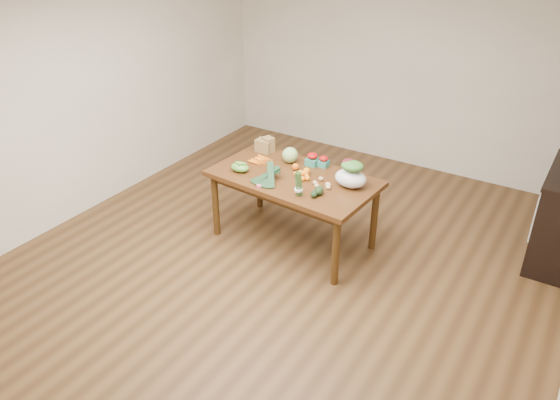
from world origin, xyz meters
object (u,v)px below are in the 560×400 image
Objects in this scene: mandarin_cluster at (303,174)px; asparagus_bundle at (299,184)px; dining_table at (293,209)px; paper_bag at (264,144)px; salad_bag at (351,175)px; cabbage at (290,155)px; kale_bunch at (266,175)px.

asparagus_bundle is (0.15, -0.34, 0.09)m from mandarin_cluster.
mandarin_cluster is (0.09, 0.01, 0.41)m from dining_table.
paper_bag reaches higher than dining_table.
asparagus_bundle is 0.82× the size of salad_bag.
mandarin_cluster is 0.38m from asparagus_bundle.
paper_bag is 1.42× the size of cabbage.
cabbage is 0.53m from kale_bunch.
salad_bag is at bearing 10.23° from mandarin_cluster.
mandarin_cluster is at bearing 52.98° from kale_bunch.
asparagus_bundle is at bearing -127.05° from salad_bag.
asparagus_bundle is at bearing -65.88° from mandarin_cluster.
dining_table is 0.42m from mandarin_cluster.
asparagus_bundle reaches higher than dining_table.
dining_table is 8.96× the size of mandarin_cluster.
paper_bag is 0.58× the size of kale_bunch.
cabbage is at bearing 99.03° from kale_bunch.
kale_bunch is at bearing -115.68° from dining_table.
kale_bunch is (0.42, -0.61, -0.00)m from paper_bag.
mandarin_cluster is (0.29, -0.24, -0.04)m from cabbage.
mandarin_cluster is at bearing 12.67° from dining_table.
salad_bag is (0.71, 0.37, 0.04)m from kale_bunch.
paper_bag is at bearing 153.64° from mandarin_cluster.
paper_bag reaches higher than mandarin_cluster.
salad_bag reaches higher than paper_bag.
mandarin_cluster is at bearing -26.36° from paper_bag.
paper_bag is 0.76× the size of salad_bag.
paper_bag reaches higher than cabbage.
cabbage reaches higher than dining_table.
cabbage is 0.73m from asparagus_bundle.
asparagus_bundle reaches higher than salad_bag.
paper_bag is 1.29× the size of mandarin_cluster.
asparagus_bundle is at bearing -3.72° from kale_bunch.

